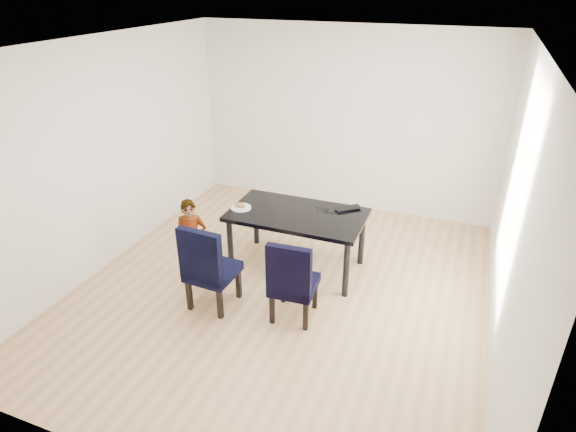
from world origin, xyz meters
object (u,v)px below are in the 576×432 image
at_px(dining_table, 297,240).
at_px(laptop, 346,207).
at_px(chair_left, 212,264).
at_px(child, 192,240).
at_px(plate, 241,208).
at_px(chair_right, 294,278).

distance_m(dining_table, laptop, 0.73).
height_order(dining_table, chair_left, chair_left).
bearing_deg(dining_table, laptop, 34.69).
bearing_deg(chair_left, child, 144.82).
bearing_deg(plate, chair_right, -38.50).
distance_m(child, laptop, 1.89).
bearing_deg(chair_left, dining_table, 62.76).
height_order(child, plate, child).
distance_m(dining_table, child, 1.26).
relative_size(child, laptop, 3.13).
height_order(chair_right, plate, chair_right).
bearing_deg(dining_table, child, -148.75).
xyz_separation_m(chair_right, plate, (-0.99, 0.78, 0.28)).
relative_size(dining_table, child, 1.59).
height_order(dining_table, chair_right, chair_right).
xyz_separation_m(chair_right, laptop, (0.20, 1.26, 0.29)).
relative_size(chair_left, child, 1.00).
height_order(chair_left, laptop, chair_left).
bearing_deg(plate, child, -126.63).
distance_m(child, plate, 0.70).
xyz_separation_m(chair_left, laptop, (1.09, 1.38, 0.26)).
bearing_deg(child, chair_left, -62.34).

